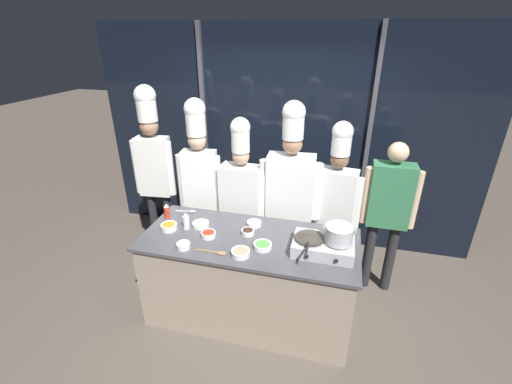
# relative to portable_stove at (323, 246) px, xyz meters

# --- Properties ---
(ground_plane) EXTENTS (24.00, 24.00, 0.00)m
(ground_plane) POSITION_rel_portable_stove_xyz_m (-0.66, 0.04, -0.95)
(ground_plane) COLOR brown
(window_wall_back) EXTENTS (4.78, 0.09, 2.70)m
(window_wall_back) POSITION_rel_portable_stove_xyz_m (-0.66, 1.61, 0.40)
(window_wall_back) COLOR black
(window_wall_back) RESTS_ON ground_plane
(demo_counter) EXTENTS (1.96, 0.85, 0.89)m
(demo_counter) POSITION_rel_portable_stove_xyz_m (-0.66, 0.04, -0.50)
(demo_counter) COLOR gray
(demo_counter) RESTS_ON ground_plane
(portable_stove) EXTENTS (0.51, 0.35, 0.12)m
(portable_stove) POSITION_rel_portable_stove_xyz_m (0.00, 0.00, 0.00)
(portable_stove) COLOR #B2B5BA
(portable_stove) RESTS_ON demo_counter
(frying_pan) EXTENTS (0.26, 0.45, 0.05)m
(frying_pan) POSITION_rel_portable_stove_xyz_m (-0.12, -0.00, 0.09)
(frying_pan) COLOR #38332D
(frying_pan) RESTS_ON portable_stove
(stock_pot) EXTENTS (0.26, 0.23, 0.15)m
(stock_pot) POSITION_rel_portable_stove_xyz_m (0.12, 0.00, 0.14)
(stock_pot) COLOR #B7BABF
(stock_pot) RESTS_ON portable_stove
(squeeze_bottle_clear) EXTENTS (0.06, 0.06, 0.17)m
(squeeze_bottle_clear) POSITION_rel_portable_stove_xyz_m (-1.28, 0.06, 0.02)
(squeeze_bottle_clear) COLOR white
(squeeze_bottle_clear) RESTS_ON demo_counter
(squeeze_bottle_chili) EXTENTS (0.06, 0.06, 0.16)m
(squeeze_bottle_chili) POSITION_rel_portable_stove_xyz_m (-1.55, 0.20, 0.02)
(squeeze_bottle_chili) COLOR red
(squeeze_bottle_chili) RESTS_ON demo_counter
(prep_bowl_scallions) EXTENTS (0.16, 0.16, 0.05)m
(prep_bowl_scallions) POSITION_rel_portable_stove_xyz_m (-0.50, -0.07, -0.03)
(prep_bowl_scallions) COLOR white
(prep_bowl_scallions) RESTS_ON demo_counter
(prep_bowl_soy_glaze) EXTENTS (0.12, 0.12, 0.05)m
(prep_bowl_soy_glaze) POSITION_rel_portable_stove_xyz_m (-0.69, 0.11, -0.03)
(prep_bowl_soy_glaze) COLOR white
(prep_bowl_soy_glaze) RESTS_ON demo_counter
(prep_bowl_chili_flakes) EXTENTS (0.14, 0.14, 0.05)m
(prep_bowl_chili_flakes) POSITION_rel_portable_stove_xyz_m (-1.02, -0.02, -0.03)
(prep_bowl_chili_flakes) COLOR white
(prep_bowl_chili_flakes) RESTS_ON demo_counter
(prep_bowl_carrots) EXTENTS (0.15, 0.15, 0.06)m
(prep_bowl_carrots) POSITION_rel_portable_stove_xyz_m (-1.43, 0.01, -0.03)
(prep_bowl_carrots) COLOR white
(prep_bowl_carrots) RESTS_ON demo_counter
(prep_bowl_mushrooms) EXTENTS (0.16, 0.16, 0.05)m
(prep_bowl_mushrooms) POSITION_rel_portable_stove_xyz_m (-0.66, -0.22, -0.03)
(prep_bowl_mushrooms) COLOR white
(prep_bowl_mushrooms) RESTS_ON demo_counter
(prep_bowl_noodles) EXTENTS (0.16, 0.16, 0.04)m
(prep_bowl_noodles) POSITION_rel_portable_stove_xyz_m (-1.17, 0.13, -0.03)
(prep_bowl_noodles) COLOR white
(prep_bowl_noodles) RESTS_ON demo_counter
(prep_bowl_chicken) EXTENTS (0.14, 0.14, 0.04)m
(prep_bowl_chicken) POSITION_rel_portable_stove_xyz_m (-0.67, 0.28, -0.03)
(prep_bowl_chicken) COLOR white
(prep_bowl_chicken) RESTS_ON demo_counter
(prep_bowl_garlic) EXTENTS (0.12, 0.12, 0.05)m
(prep_bowl_garlic) POSITION_rel_portable_stove_xyz_m (-1.17, -0.24, -0.03)
(prep_bowl_garlic) COLOR white
(prep_bowl_garlic) RESTS_ON demo_counter
(serving_spoon_slotted) EXTENTS (0.22, 0.06, 0.02)m
(serving_spoon_slotted) POSITION_rel_portable_stove_xyz_m (-1.39, 0.37, -0.05)
(serving_spoon_slotted) COLOR #B2B5BA
(serving_spoon_slotted) RESTS_ON demo_counter
(serving_spoon_solid) EXTENTS (0.27, 0.06, 0.02)m
(serving_spoon_solid) POSITION_rel_portable_stove_xyz_m (-0.86, -0.24, -0.05)
(serving_spoon_solid) COLOR olive
(serving_spoon_solid) RESTS_ON demo_counter
(chef_head) EXTENTS (0.48, 0.23, 2.09)m
(chef_head) POSITION_rel_portable_stove_xyz_m (-1.98, 0.78, 0.33)
(chef_head) COLOR #232326
(chef_head) RESTS_ON ground_plane
(chef_sous) EXTENTS (0.47, 0.23, 2.00)m
(chef_sous) POSITION_rel_portable_stove_xyz_m (-1.39, 0.68, 0.25)
(chef_sous) COLOR #4C4C51
(chef_sous) RESTS_ON ground_plane
(chef_line) EXTENTS (0.58, 0.26, 1.83)m
(chef_line) POSITION_rel_portable_stove_xyz_m (-0.92, 0.67, 0.08)
(chef_line) COLOR #4C4C51
(chef_line) RESTS_ON ground_plane
(chef_pastry) EXTENTS (0.63, 0.28, 2.01)m
(chef_pastry) POSITION_rel_portable_stove_xyz_m (-0.40, 0.71, 0.19)
(chef_pastry) COLOR #2D3856
(chef_pastry) RESTS_ON ground_plane
(chef_apprentice) EXTENTS (0.53, 0.26, 1.83)m
(chef_apprentice) POSITION_rel_portable_stove_xyz_m (0.06, 0.77, 0.11)
(chef_apprentice) COLOR #2D3856
(chef_apprentice) RESTS_ON ground_plane
(person_guest) EXTENTS (0.53, 0.21, 1.67)m
(person_guest) POSITION_rel_portable_stove_xyz_m (0.58, 0.78, 0.07)
(person_guest) COLOR #232326
(person_guest) RESTS_ON ground_plane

